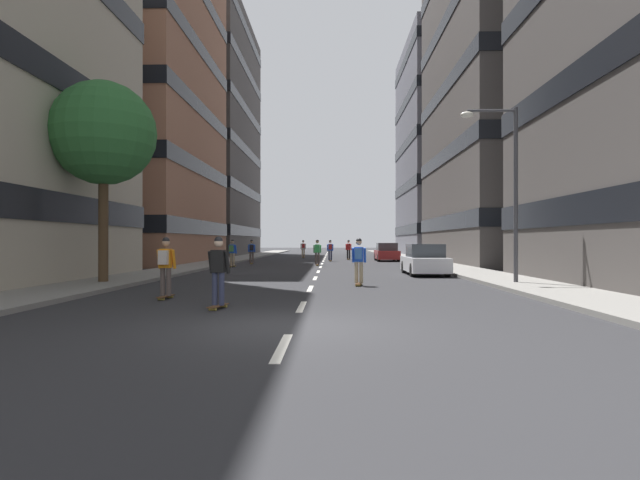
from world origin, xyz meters
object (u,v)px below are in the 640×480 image
parked_car_near (387,253)px  skater_3 (252,250)px  parked_car_mid (425,261)px  skater_2 (218,269)px  skater_0 (232,251)px  street_tree_near (103,134)px  skater_5 (348,248)px  skater_7 (359,259)px  skater_4 (165,264)px  streetlamp_right (506,175)px  skater_8 (330,249)px  skater_6 (303,248)px  skater_1 (317,251)px

parked_car_near → skater_3: size_ratio=2.47×
parked_car_mid → skater_2: size_ratio=2.47×
parked_car_near → skater_0: 15.12m
street_tree_near → parked_car_mid: bearing=25.3°
skater_5 → skater_7: 27.07m
skater_3 → skater_7: bearing=-69.4°
parked_car_mid → skater_4: 14.31m
parked_car_near → parked_car_mid: 17.84m
skater_0 → skater_4: same height
streetlamp_right → skater_8: streetlamp_right is taller
parked_car_near → skater_6: (-7.50, 8.51, 0.32)m
parked_car_mid → skater_7: skater_7 is taller
skater_4 → skater_3: bearing=92.9°
street_tree_near → skater_6: 33.42m
parked_car_near → skater_3: bearing=-151.0°
skater_5 → skater_6: size_ratio=1.00×
skater_0 → skater_5: (7.88, 13.27, 0.00)m
skater_1 → skater_6: same height
parked_car_mid → skater_8: skater_8 is taller
parked_car_mid → skater_4: (-9.32, -10.85, 0.32)m
skater_1 → skater_4: (-3.75, -20.28, 0.03)m
parked_car_near → streetlamp_right: (1.93, -23.97, 3.44)m
parked_car_near → skater_6: bearing=131.4°
skater_4 → skater_8: 28.36m
skater_2 → skater_4: bearing=133.5°
skater_6 → skater_1: bearing=-83.5°
skater_3 → streetlamp_right: bearing=-55.7°
parked_car_near → skater_5: bearing=137.0°
parked_car_mid → streetlamp_right: 7.29m
parked_car_mid → skater_2: 14.88m
skater_4 → skater_5: size_ratio=1.00×
street_tree_near → skater_3: bearing=81.5°
streetlamp_right → skater_2: bearing=-143.6°
parked_car_mid → parked_car_near: bearing=90.0°
parked_car_mid → skater_1: skater_1 is taller
street_tree_near → skater_2: 10.10m
skater_3 → skater_7: size_ratio=1.00×
skater_7 → skater_5: bearing=89.1°
street_tree_near → skater_1: street_tree_near is taller
skater_4 → streetlamp_right: bearing=22.8°
parked_car_near → skater_6: size_ratio=2.47×
skater_2 → skater_0: bearing=100.2°
skater_1 → skater_6: bearing=96.5°
parked_car_near → skater_0: (-10.99, -10.37, 0.32)m
streetlamp_right → skater_0: 19.02m
skater_8 → skater_3: bearing=-138.4°
street_tree_near → skater_0: 14.66m
street_tree_near → skater_4: size_ratio=4.25×
skater_2 → skater_4: 2.90m
skater_6 → streetlamp_right: bearing=-73.8°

